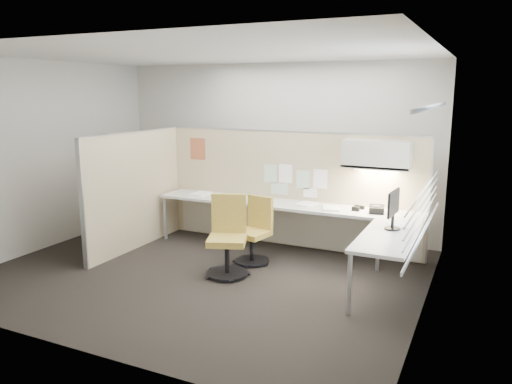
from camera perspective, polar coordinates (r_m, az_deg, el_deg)
The scene contains 27 objects.
floor at distance 6.73m, azimuth -5.81°, elevation -9.11°, with size 5.50×4.50×0.01m, color black.
ceiling at distance 6.31m, azimuth -6.35°, elevation 15.51°, with size 5.50×4.50×0.01m, color white.
wall_back at distance 8.36m, azimuth 1.98°, elevation 4.94°, with size 5.50×0.02×2.80m, color beige.
wall_front at distance 4.63m, azimuth -20.64°, elevation -1.20°, with size 5.50×0.02×2.80m, color beige.
wall_left at distance 8.13m, azimuth -22.91°, elevation 3.85°, with size 0.02×4.50×2.80m, color beige.
wall_right at distance 5.49m, azimuth 19.32°, elevation 0.80°, with size 0.02×4.50×2.80m, color beige.
window_pane at distance 5.46m, azimuth 19.16°, elevation 2.36°, with size 0.01×2.80×1.30m, color #909AA7.
partition_back at distance 7.64m, azimuth 3.81°, elevation 0.30°, with size 4.10×0.06×1.75m, color tan.
partition_left at distance 7.72m, azimuth -13.60°, elevation 0.12°, with size 0.06×2.20×1.75m, color tan.
desk at distance 7.13m, azimuth 5.23°, elevation -2.78°, with size 4.00×2.07×0.73m.
overhead_bin at distance 6.96m, azimuth 13.67°, elevation 4.19°, with size 0.90×0.36×0.38m, color beige.
task_light_strip at distance 6.99m, azimuth 13.59°, elevation 2.49°, with size 0.60×0.06×0.02m, color #FFEABF.
pinned_papers at distance 7.55m, azimuth 4.30°, elevation 1.38°, with size 1.01×0.00×0.47m.
poster at distance 8.23m, azimuth -6.67°, elevation 4.91°, with size 0.28×0.00×0.35m, color #FF6020.
chair_left at distance 6.49m, azimuth -3.25°, elevation -5.33°, with size 0.62×0.63×1.02m.
chair_right at distance 6.95m, azimuth -0.17°, elevation -4.65°, with size 0.50×0.51×0.90m.
monitor at distance 6.13m, azimuth 15.42°, elevation -1.69°, with size 0.19×0.45×0.47m.
phone at distance 6.94m, azimuth 13.59°, elevation -1.94°, with size 0.24×0.23×0.12m.
stapler at distance 7.13m, azimuth 11.75°, elevation -1.71°, with size 0.14×0.04×0.05m, color black.
tape_dispenser at distance 7.00m, azimuth 11.33°, elevation -1.90°, with size 0.10×0.06×0.06m, color black.
coat_hook at distance 7.23m, azimuth -17.36°, elevation 3.45°, with size 0.18×0.48×1.42m.
paper_stack_0 at distance 7.99m, azimuth -6.25°, elevation -0.19°, with size 0.23×0.30×0.03m, color white.
paper_stack_1 at distance 7.74m, azimuth -3.46°, elevation -0.55°, with size 0.23×0.30×0.02m, color white.
paper_stack_2 at distance 7.38m, azimuth 0.45°, elevation -1.03°, with size 0.23×0.30×0.05m, color white.
paper_stack_3 at distance 7.30m, azimuth 5.79°, elevation -1.37°, with size 0.23×0.30×0.02m, color white.
paper_stack_4 at distance 7.05m, azimuth 8.60°, elevation -1.84°, with size 0.23×0.30×0.03m, color white.
paper_stack_5 at distance 6.36m, azimuth 15.87°, elevation -3.67°, with size 0.23×0.30×0.02m, color white.
Camera 1 is at (3.28, -5.37, 2.36)m, focal length 35.00 mm.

